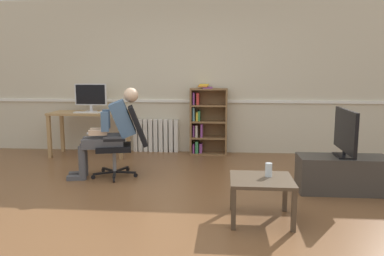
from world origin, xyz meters
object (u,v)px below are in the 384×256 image
at_px(tv_stand, 343,174).
at_px(tv_screen, 346,132).
at_px(radiator, 156,136).
at_px(bookshelf, 206,121).
at_px(keyboard, 87,112).
at_px(coffee_table, 261,184).
at_px(imac_monitor, 91,96).
at_px(computer_desk, 89,119).
at_px(computer_mouse, 102,112).
at_px(drinking_glass, 269,170).
at_px(office_chair, 125,139).
at_px(person_seated, 111,130).

relative_size(tv_stand, tv_screen, 1.29).
distance_m(radiator, tv_stand, 3.38).
bearing_deg(bookshelf, keyboard, -167.69).
bearing_deg(keyboard, coffee_table, -43.36).
relative_size(imac_monitor, radiator, 0.68).
bearing_deg(keyboard, imac_monitor, 91.28).
xyz_separation_m(computer_desk, coffee_table, (2.68, -2.65, -0.28)).
relative_size(computer_mouse, radiator, 0.12).
relative_size(computer_mouse, tv_stand, 0.09).
height_order(radiator, tv_stand, radiator).
height_order(imac_monitor, radiator, imac_monitor).
relative_size(tv_stand, drinking_glass, 7.84).
height_order(computer_desk, computer_mouse, computer_mouse).
bearing_deg(keyboard, office_chair, -49.52).
xyz_separation_m(radiator, office_chair, (-0.13, -1.62, 0.23)).
relative_size(bookshelf, radiator, 1.51).
height_order(computer_desk, radiator, computer_desk).
xyz_separation_m(bookshelf, drinking_glass, (0.76, -2.87, -0.10)).
bearing_deg(tv_screen, bookshelf, 42.74).
relative_size(imac_monitor, tv_screen, 0.67).
bearing_deg(computer_mouse, person_seated, -66.34).
distance_m(computer_desk, bookshelf, 2.01).
distance_m(office_chair, drinking_glass, 2.26).
bearing_deg(person_seated, drinking_glass, 42.50).
bearing_deg(coffee_table, bookshelf, 103.08).
distance_m(imac_monitor, person_seated, 1.60).
bearing_deg(radiator, tv_screen, -38.00).
relative_size(radiator, coffee_table, 1.35).
distance_m(computer_desk, coffee_table, 3.78).
relative_size(computer_mouse, person_seated, 0.08).
relative_size(computer_desk, drinking_glass, 9.61).
height_order(bookshelf, office_chair, bookshelf).
bearing_deg(tv_screen, computer_desk, 66.99).
bearing_deg(computer_desk, person_seated, -58.89).
bearing_deg(office_chair, imac_monitor, -158.55).
relative_size(radiator, drinking_glass, 6.02).
bearing_deg(radiator, tv_stand, -38.02).
bearing_deg(tv_stand, radiator, 141.98).
bearing_deg(computer_mouse, tv_stand, -24.34).
bearing_deg(drinking_glass, person_seated, 146.62).
bearing_deg(bookshelf, coffee_table, -76.92).
distance_m(person_seated, coffee_table, 2.37).
bearing_deg(bookshelf, office_chair, -124.55).
bearing_deg(imac_monitor, tv_screen, -25.38).
bearing_deg(radiator, computer_mouse, -147.91).
bearing_deg(bookshelf, radiator, 173.85).
bearing_deg(tv_screen, radiator, 53.33).
relative_size(keyboard, person_seated, 0.35).
height_order(computer_mouse, radiator, computer_mouse).
xyz_separation_m(computer_mouse, tv_screen, (3.48, -1.57, -0.04)).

